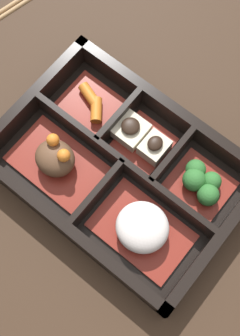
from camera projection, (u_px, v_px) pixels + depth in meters
ground_plane at (120, 174)px, 0.64m from camera, size 3.00×3.00×0.00m
bento_base at (120, 173)px, 0.64m from camera, size 0.32×0.23×0.01m
bento_rim at (121, 167)px, 0.62m from camera, size 0.32×0.23×0.05m
bowl_rice at (142, 228)px, 0.59m from camera, size 0.13×0.08×0.04m
bowl_stew at (56, 159)px, 0.62m from camera, size 0.13×0.08×0.05m
bowl_greens at (201, 182)px, 0.61m from camera, size 0.08×0.07×0.04m
bowl_tofu at (141, 139)px, 0.63m from camera, size 0.08×0.07×0.04m
bowl_carrots at (91, 103)px, 0.66m from camera, size 0.08×0.07×0.02m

